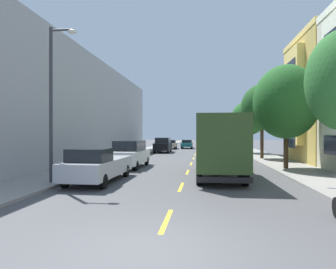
{
  "coord_description": "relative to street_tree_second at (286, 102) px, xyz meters",
  "views": [
    {
      "loc": [
        1.04,
        -5.72,
        2.41
      ],
      "look_at": [
        -3.41,
        28.71,
        2.34
      ],
      "focal_mm": 30.01,
      "sensor_mm": 36.0,
      "label": 1
    }
  ],
  "objects": [
    {
      "name": "parked_sedan_champagne",
      "position": [
        -10.76,
        25.76,
        -3.78
      ],
      "size": [
        1.86,
        4.52,
        1.43
      ],
      "color": "tan",
      "rests_on": "ground_plane"
    },
    {
      "name": "moving_teal_sedan",
      "position": [
        -8.2,
        27.42,
        -3.78
      ],
      "size": [
        1.8,
        4.5,
        1.43
      ],
      "color": "#195B60",
      "rests_on": "ground_plane"
    },
    {
      "name": "parked_suv_white",
      "position": [
        -10.66,
        0.27,
        -3.54
      ],
      "size": [
        2.01,
        4.82,
        1.93
      ],
      "color": "silver",
      "rests_on": "ground_plane"
    },
    {
      "name": "sidewalk_right",
      "position": [
        0.7,
        14.37,
        -4.46
      ],
      "size": [
        3.2,
        120.0,
        0.14
      ],
      "primitive_type": "cube",
      "color": "gray",
      "rests_on": "ground_plane"
    },
    {
      "name": "delivery_box_truck",
      "position": [
        -4.59,
        -3.31,
        -2.63
      ],
      "size": [
        2.58,
        8.25,
        3.32
      ],
      "color": "#2D471E",
      "rests_on": "ground_plane"
    },
    {
      "name": "parked_suv_black",
      "position": [
        -10.71,
        16.86,
        -3.54
      ],
      "size": [
        2.06,
        4.84,
        1.93
      ],
      "color": "black",
      "rests_on": "ground_plane"
    },
    {
      "name": "street_tree_farthest",
      "position": [
        0.0,
        15.51,
        -0.16
      ],
      "size": [
        4.07,
        4.07,
        6.33
      ],
      "color": "#47331E",
      "rests_on": "sidewalk_right"
    },
    {
      "name": "ground_plane",
      "position": [
        -6.4,
        16.37,
        -4.53
      ],
      "size": [
        160.0,
        160.0,
        0.0
      ],
      "primitive_type": "plane",
      "color": "#4C4C4F"
    },
    {
      "name": "street_tree_third",
      "position": [
        0.0,
        7.75,
        0.38
      ],
      "size": [
        3.84,
        3.84,
        6.93
      ],
      "color": "#47331E",
      "rests_on": "sidewalk_right"
    },
    {
      "name": "street_tree_second",
      "position": [
        0.0,
        0.0,
        0.0
      ],
      "size": [
        4.22,
        4.22,
        6.84
      ],
      "color": "#47331E",
      "rests_on": "sidewalk_right"
    },
    {
      "name": "parked_pickup_forest",
      "position": [
        -2.16,
        16.78,
        -3.7
      ],
      "size": [
        2.04,
        5.32,
        1.73
      ],
      "color": "#194C28",
      "rests_on": "ground_plane"
    },
    {
      "name": "street_lamp",
      "position": [
        -12.36,
        -7.01,
        -0.2
      ],
      "size": [
        1.35,
        0.28,
        7.28
      ],
      "color": "#38383D",
      "rests_on": "sidewalk_left"
    },
    {
      "name": "apartment_block_opposite",
      "position": [
        -20.1,
        6.37,
        0.19
      ],
      "size": [
        10.0,
        36.0,
        9.44
      ],
      "primitive_type": "cube",
      "color": "#A8A8AD",
      "rests_on": "ground_plane"
    },
    {
      "name": "sidewalk_left",
      "position": [
        -13.5,
        14.37,
        -4.46
      ],
      "size": [
        3.2,
        120.0,
        0.14
      ],
      "primitive_type": "cube",
      "color": "gray",
      "rests_on": "ground_plane"
    },
    {
      "name": "lane_centerline_dashes",
      "position": [
        -6.4,
        10.87,
        -4.52
      ],
      "size": [
        0.14,
        47.2,
        0.01
      ],
      "color": "yellow",
      "rests_on": "ground_plane"
    },
    {
      "name": "parked_pickup_silver",
      "position": [
        -10.65,
        -5.92,
        -3.7
      ],
      "size": [
        2.02,
        5.31,
        1.73
      ],
      "color": "#B2B5BA",
      "rests_on": "ground_plane"
    }
  ]
}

